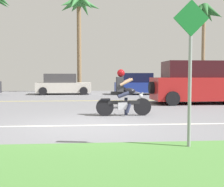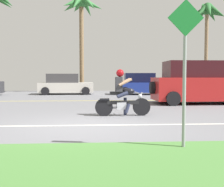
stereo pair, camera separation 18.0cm
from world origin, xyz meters
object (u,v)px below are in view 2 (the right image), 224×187
palm_tree_0 (207,17)px  suv_nearby (201,83)px  motorcyclist (122,96)px  street_sign (185,60)px  parked_car_3 (213,84)px  parked_car_2 (141,84)px  parked_car_1 (65,85)px  palm_tree_2 (81,10)px

palm_tree_0 → suv_nearby: bearing=-113.2°
motorcyclist → street_sign: bearing=-81.6°
suv_nearby → parked_car_3: 8.54m
motorcyclist → parked_car_2: bearing=77.4°
parked_car_2 → palm_tree_0: 8.54m
parked_car_3 → street_sign: bearing=-114.9°
motorcyclist → parked_car_1: 11.85m
palm_tree_0 → palm_tree_2: bearing=179.3°
palm_tree_0 → street_sign: size_ratio=2.83×
motorcyclist → parked_car_1: (-3.06, 11.45, 0.05)m
suv_nearby → palm_tree_2: bearing=121.6°
suv_nearby → parked_car_1: 10.44m
motorcyclist → street_sign: (0.64, -4.36, 0.93)m
parked_car_1 → parked_car_2: 5.53m
street_sign → palm_tree_0: bearing=66.9°
parked_car_2 → parked_car_3: bearing=6.3°
suv_nearby → palm_tree_0: 11.89m
parked_car_3 → motorcyclist: bearing=-124.9°
parked_car_3 → palm_tree_2: palm_tree_2 is taller
street_sign → motorcyclist: bearing=98.4°
parked_car_2 → palm_tree_2: size_ratio=0.46×
suv_nearby → palm_tree_0: bearing=66.8°
palm_tree_0 → parked_car_1: bearing=-168.8°
motorcyclist → palm_tree_2: (-1.97, 13.83, 6.01)m
street_sign → parked_car_3: bearing=65.1°
parked_car_1 → parked_car_3: parked_car_3 is taller
suv_nearby → street_sign: 8.98m
motorcyclist → palm_tree_2: 15.21m
parked_car_3 → palm_tree_0: palm_tree_0 is taller
parked_car_1 → palm_tree_0: (11.40, 2.25, 5.51)m
suv_nearby → parked_car_3: bearing=63.0°
parked_car_2 → suv_nearby: bearing=-76.3°
street_sign → parked_car_2: bearing=83.3°
palm_tree_0 → street_sign: bearing=-113.1°
palm_tree_0 → parked_car_3: bearing=-98.6°
suv_nearby → parked_car_1: size_ratio=1.20×
parked_car_1 → parked_car_2: bearing=-5.8°
parked_car_2 → palm_tree_0: (5.90, 2.82, 5.49)m
parked_car_3 → street_sign: street_sign is taller
parked_car_2 → street_sign: street_sign is taller
parked_car_3 → street_sign: size_ratio=1.47×
parked_car_2 → parked_car_3: (5.57, 0.62, -0.00)m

